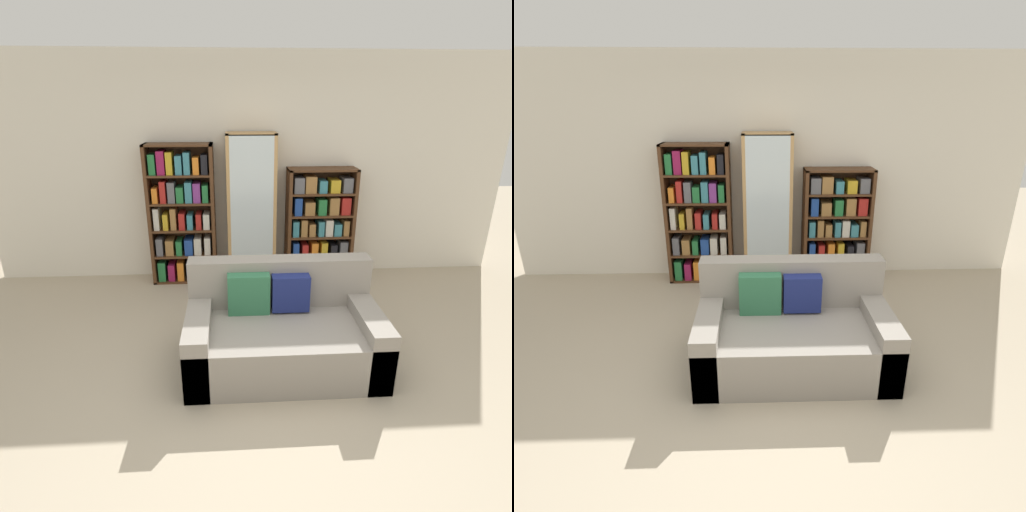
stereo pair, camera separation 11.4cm
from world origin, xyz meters
The scene contains 7 objects.
ground_plane centered at (0.00, 0.00, 0.00)m, with size 16.00×16.00×0.00m, color tan.
wall_back centered at (0.00, 2.62, 1.35)m, with size 6.44×0.06×2.70m.
couch centered at (0.16, 0.59, 0.29)m, with size 1.61×0.91×0.86m.
bookshelf_left centered at (-0.85, 2.41, 0.83)m, with size 0.79×0.32×1.70m.
display_cabinet centered at (-0.01, 2.40, 0.90)m, with size 0.58×0.36×1.82m.
bookshelf_right centered at (0.85, 2.41, 0.69)m, with size 0.83×0.32×1.40m.
wine_bottle centered at (0.33, 1.55, 0.16)m, with size 0.08×0.08×0.38m.
Camera 1 is at (-0.25, -2.35, 2.14)m, focal length 28.00 mm.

